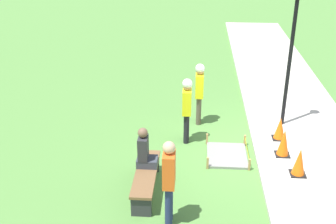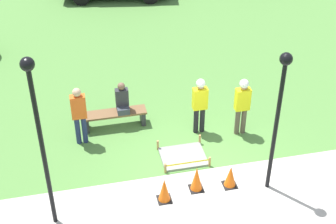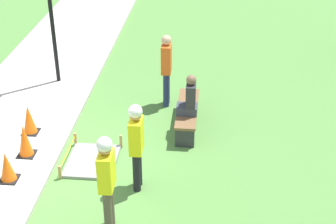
{
  "view_description": "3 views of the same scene",
  "coord_description": "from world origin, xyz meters",
  "px_view_note": "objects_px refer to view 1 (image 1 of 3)",
  "views": [
    {
      "loc": [
        -9.24,
        1.47,
        5.3
      ],
      "look_at": [
        -0.0,
        2.15,
        1.03
      ],
      "focal_mm": 45.0,
      "sensor_mm": 36.0,
      "label": 1
    },
    {
      "loc": [
        -2.92,
        -9.43,
        8.85
      ],
      "look_at": [
        -0.47,
        1.59,
        0.89
      ],
      "focal_mm": 55.0,
      "sensor_mm": 36.0,
      "label": 2
    },
    {
      "loc": [
        7.99,
        2.97,
        5.88
      ],
      "look_at": [
        -0.6,
        2.17,
        1.03
      ],
      "focal_mm": 55.0,
      "sensor_mm": 36.0,
      "label": 3
    }
  ],
  "objects_px": {
    "worker_supervisor": "(199,89)",
    "bystander_in_orange_shirt": "(169,178)",
    "traffic_cone_sidewalk_edge": "(280,128)",
    "traffic_cone_far_patch": "(284,143)",
    "worker_assistant": "(187,105)",
    "person_seated_on_bench": "(145,151)",
    "traffic_cone_near_patch": "(299,162)",
    "park_bench": "(146,177)",
    "lamppost_near": "(293,38)"
  },
  "relations": [
    {
      "from": "park_bench",
      "to": "person_seated_on_bench",
      "type": "xyz_separation_m",
      "value": [
        0.25,
        0.05,
        0.49
      ]
    },
    {
      "from": "traffic_cone_near_patch",
      "to": "worker_supervisor",
      "type": "height_order",
      "value": "worker_supervisor"
    },
    {
      "from": "park_bench",
      "to": "worker_supervisor",
      "type": "height_order",
      "value": "worker_supervisor"
    },
    {
      "from": "traffic_cone_sidewalk_edge",
      "to": "lamppost_near",
      "type": "bearing_deg",
      "value": -14.51
    },
    {
      "from": "traffic_cone_far_patch",
      "to": "traffic_cone_sidewalk_edge",
      "type": "distance_m",
      "value": 0.84
    },
    {
      "from": "park_bench",
      "to": "bystander_in_orange_shirt",
      "type": "height_order",
      "value": "bystander_in_orange_shirt"
    },
    {
      "from": "park_bench",
      "to": "worker_supervisor",
      "type": "bearing_deg",
      "value": -17.7
    },
    {
      "from": "traffic_cone_near_patch",
      "to": "worker_assistant",
      "type": "height_order",
      "value": "worker_assistant"
    },
    {
      "from": "park_bench",
      "to": "worker_supervisor",
      "type": "relative_size",
      "value": 1.03
    },
    {
      "from": "traffic_cone_near_patch",
      "to": "person_seated_on_bench",
      "type": "relative_size",
      "value": 0.73
    },
    {
      "from": "bystander_in_orange_shirt",
      "to": "lamppost_near",
      "type": "bearing_deg",
      "value": -33.67
    },
    {
      "from": "traffic_cone_sidewalk_edge",
      "to": "worker_supervisor",
      "type": "bearing_deg",
      "value": 64.91
    },
    {
      "from": "traffic_cone_far_patch",
      "to": "worker_assistant",
      "type": "distance_m",
      "value": 2.52
    },
    {
      "from": "lamppost_near",
      "to": "worker_supervisor",
      "type": "bearing_deg",
      "value": 87.72
    },
    {
      "from": "traffic_cone_far_patch",
      "to": "traffic_cone_sidewalk_edge",
      "type": "height_order",
      "value": "traffic_cone_far_patch"
    },
    {
      "from": "worker_supervisor",
      "to": "lamppost_near",
      "type": "distance_m",
      "value": 2.76
    },
    {
      "from": "traffic_cone_near_patch",
      "to": "traffic_cone_sidewalk_edge",
      "type": "bearing_deg",
      "value": 4.87
    },
    {
      "from": "traffic_cone_near_patch",
      "to": "park_bench",
      "type": "height_order",
      "value": "traffic_cone_near_patch"
    },
    {
      "from": "park_bench",
      "to": "bystander_in_orange_shirt",
      "type": "relative_size",
      "value": 1.03
    },
    {
      "from": "worker_supervisor",
      "to": "worker_assistant",
      "type": "relative_size",
      "value": 1.02
    },
    {
      "from": "person_seated_on_bench",
      "to": "traffic_cone_near_patch",
      "type": "bearing_deg",
      "value": -81.85
    },
    {
      "from": "person_seated_on_bench",
      "to": "lamppost_near",
      "type": "distance_m",
      "value": 4.91
    },
    {
      "from": "traffic_cone_far_patch",
      "to": "lamppost_near",
      "type": "relative_size",
      "value": 0.18
    },
    {
      "from": "traffic_cone_near_patch",
      "to": "park_bench",
      "type": "bearing_deg",
      "value": 102.47
    },
    {
      "from": "traffic_cone_near_patch",
      "to": "person_seated_on_bench",
      "type": "bearing_deg",
      "value": 98.15
    },
    {
      "from": "traffic_cone_sidewalk_edge",
      "to": "person_seated_on_bench",
      "type": "height_order",
      "value": "person_seated_on_bench"
    },
    {
      "from": "lamppost_near",
      "to": "traffic_cone_sidewalk_edge",
      "type": "bearing_deg",
      "value": 165.49
    },
    {
      "from": "traffic_cone_far_patch",
      "to": "person_seated_on_bench",
      "type": "relative_size",
      "value": 0.76
    },
    {
      "from": "park_bench",
      "to": "worker_assistant",
      "type": "height_order",
      "value": "worker_assistant"
    },
    {
      "from": "worker_assistant",
      "to": "lamppost_near",
      "type": "bearing_deg",
      "value": -68.88
    },
    {
      "from": "traffic_cone_sidewalk_edge",
      "to": "park_bench",
      "type": "distance_m",
      "value": 3.98
    },
    {
      "from": "traffic_cone_near_patch",
      "to": "park_bench",
      "type": "xyz_separation_m",
      "value": [
        -0.73,
        3.31,
        -0.08
      ]
    },
    {
      "from": "worker_assistant",
      "to": "bystander_in_orange_shirt",
      "type": "relative_size",
      "value": 0.99
    },
    {
      "from": "traffic_cone_sidewalk_edge",
      "to": "bystander_in_orange_shirt",
      "type": "bearing_deg",
      "value": 142.31
    },
    {
      "from": "traffic_cone_far_patch",
      "to": "worker_supervisor",
      "type": "bearing_deg",
      "value": 48.3
    },
    {
      "from": "traffic_cone_near_patch",
      "to": "person_seated_on_bench",
      "type": "xyz_separation_m",
      "value": [
        -0.48,
        3.36,
        0.41
      ]
    },
    {
      "from": "traffic_cone_near_patch",
      "to": "lamppost_near",
      "type": "distance_m",
      "value": 3.33
    },
    {
      "from": "lamppost_near",
      "to": "bystander_in_orange_shirt",
      "type": "bearing_deg",
      "value": 146.33
    },
    {
      "from": "worker_supervisor",
      "to": "worker_assistant",
      "type": "bearing_deg",
      "value": 164.46
    },
    {
      "from": "traffic_cone_sidewalk_edge",
      "to": "traffic_cone_near_patch",
      "type": "bearing_deg",
      "value": -175.13
    },
    {
      "from": "worker_supervisor",
      "to": "person_seated_on_bench",
      "type": "bearing_deg",
      "value": 160.17
    },
    {
      "from": "traffic_cone_far_patch",
      "to": "park_bench",
      "type": "distance_m",
      "value": 3.49
    },
    {
      "from": "worker_supervisor",
      "to": "bystander_in_orange_shirt",
      "type": "relative_size",
      "value": 1.0
    },
    {
      "from": "traffic_cone_near_patch",
      "to": "bystander_in_orange_shirt",
      "type": "height_order",
      "value": "bystander_in_orange_shirt"
    },
    {
      "from": "traffic_cone_sidewalk_edge",
      "to": "worker_assistant",
      "type": "relative_size",
      "value": 0.34
    },
    {
      "from": "traffic_cone_sidewalk_edge",
      "to": "worker_supervisor",
      "type": "xyz_separation_m",
      "value": [
        0.98,
        2.09,
        0.65
      ]
    },
    {
      "from": "traffic_cone_near_patch",
      "to": "traffic_cone_sidewalk_edge",
      "type": "relative_size",
      "value": 1.09
    },
    {
      "from": "person_seated_on_bench",
      "to": "worker_supervisor",
      "type": "relative_size",
      "value": 0.51
    },
    {
      "from": "park_bench",
      "to": "traffic_cone_near_patch",
      "type": "bearing_deg",
      "value": -77.53
    },
    {
      "from": "person_seated_on_bench",
      "to": "worker_supervisor",
      "type": "distance_m",
      "value": 3.34
    }
  ]
}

